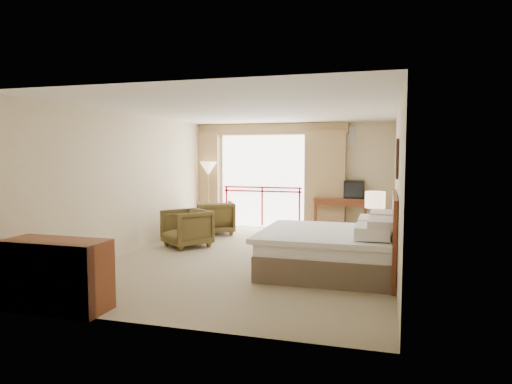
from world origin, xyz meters
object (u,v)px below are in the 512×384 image
(nightstand, at_px, (374,243))
(wastebasket, at_px, (328,230))
(table_lamp, at_px, (375,200))
(desk, at_px, (342,205))
(floor_lamp, at_px, (208,171))
(tv, at_px, (354,189))
(bed, at_px, (332,249))
(side_table, at_px, (200,222))
(armchair_far, at_px, (216,234))
(armchair_near, at_px, (187,247))
(dresser, at_px, (56,275))

(nightstand, relative_size, wastebasket, 1.97)
(table_lamp, xyz_separation_m, desk, (-0.87, 2.74, -0.41))
(nightstand, relative_size, floor_lamp, 0.33)
(tv, bearing_deg, nightstand, -56.55)
(bed, xyz_separation_m, nightstand, (0.64, 1.19, -0.09))
(desk, distance_m, side_table, 3.53)
(armchair_far, bearing_deg, nightstand, 128.18)
(nightstand, relative_size, table_lamp, 0.88)
(tv, distance_m, wastebasket, 1.28)
(table_lamp, bearing_deg, nightstand, -90.00)
(nightstand, distance_m, wastebasket, 2.30)
(side_table, bearing_deg, nightstand, -13.97)
(table_lamp, distance_m, side_table, 4.04)
(desk, height_order, tv, tv)
(nightstand, distance_m, floor_lamp, 5.14)
(wastebasket, relative_size, side_table, 0.52)
(bed, xyz_separation_m, armchair_far, (-3.12, 2.83, -0.38))
(wastebasket, relative_size, armchair_near, 0.34)
(table_lamp, distance_m, armchair_far, 4.22)
(table_lamp, relative_size, wastebasket, 2.23)
(side_table, bearing_deg, armchair_far, 79.85)
(side_table, height_order, dresser, dresser)
(armchair_far, relative_size, armchair_near, 1.01)
(nightstand, distance_m, side_table, 4.00)
(dresser, bearing_deg, armchair_near, 95.89)
(nightstand, xyz_separation_m, floor_lamp, (-4.30, 2.54, 1.19))
(armchair_far, relative_size, side_table, 1.54)
(wastebasket, distance_m, side_table, 2.98)
(dresser, bearing_deg, side_table, 96.87)
(nightstand, distance_m, tv, 2.89)
(bed, distance_m, side_table, 3.89)
(armchair_near, distance_m, floor_lamp, 2.97)
(bed, relative_size, table_lamp, 3.30)
(table_lamp, bearing_deg, dresser, -132.63)
(bed, height_order, wastebasket, bed)
(bed, bearing_deg, table_lamp, 62.89)
(nightstand, height_order, floor_lamp, floor_lamp)
(desk, xyz_separation_m, armchair_near, (-2.90, -2.77, -0.66))
(tv, relative_size, floor_lamp, 0.28)
(wastebasket, height_order, armchair_far, armchair_far)
(armchair_far, distance_m, dresser, 5.61)
(wastebasket, distance_m, floor_lamp, 3.51)
(desk, bearing_deg, nightstand, -73.44)
(desk, bearing_deg, wastebasket, -107.53)
(nightstand, xyz_separation_m, tv, (-0.57, 2.72, 0.78))
(armchair_far, height_order, armchair_near, armchair_far)
(armchair_near, bearing_deg, armchair_far, 126.72)
(bed, relative_size, floor_lamp, 1.24)
(table_lamp, height_order, dresser, table_lamp)
(desk, distance_m, tv, 0.50)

